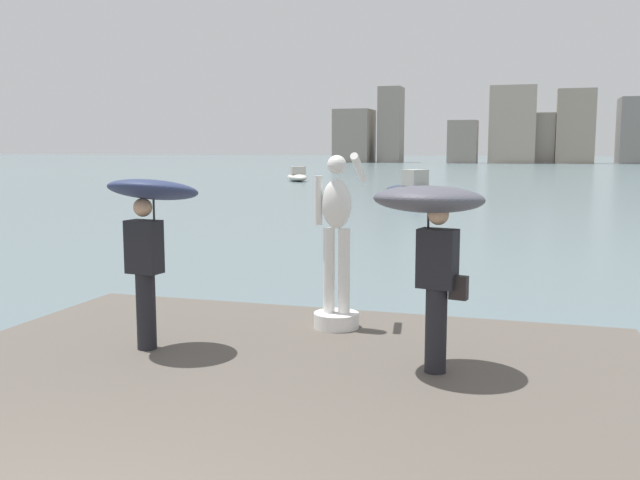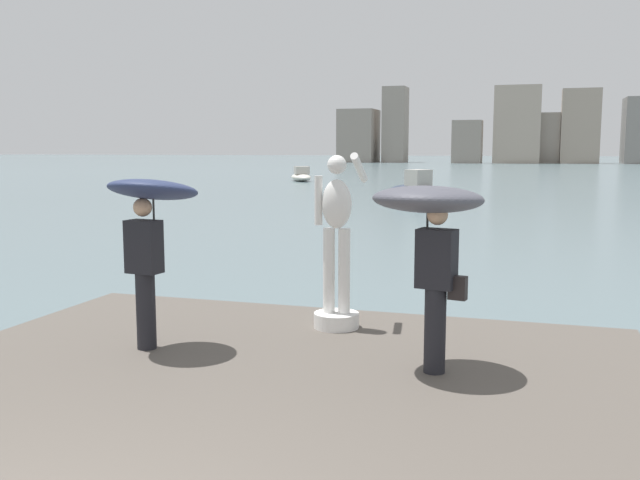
{
  "view_description": "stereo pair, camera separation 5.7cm",
  "coord_description": "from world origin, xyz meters",
  "px_view_note": "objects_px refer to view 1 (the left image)",
  "views": [
    {
      "loc": [
        2.5,
        -2.52,
        2.69
      ],
      "look_at": [
        0.0,
        5.76,
        1.55
      ],
      "focal_mm": 39.53,
      "sensor_mm": 36.0,
      "label": 1
    },
    {
      "loc": [
        2.56,
        -2.51,
        2.69
      ],
      "look_at": [
        0.0,
        5.76,
        1.55
      ],
      "focal_mm": 39.53,
      "sensor_mm": 36.0,
      "label": 2
    }
  ],
  "objects_px": {
    "boat_near": "(412,190)",
    "boat_mid": "(297,176)",
    "onlooker_left": "(150,217)",
    "onlooker_right": "(431,220)",
    "statue_white_figure": "(337,254)"
  },
  "relations": [
    {
      "from": "boat_near",
      "to": "boat_mid",
      "type": "height_order",
      "value": "boat_near"
    },
    {
      "from": "onlooker_left",
      "to": "onlooker_right",
      "type": "xyz_separation_m",
      "value": [
        3.11,
        0.14,
        0.05
      ]
    },
    {
      "from": "boat_near",
      "to": "onlooker_left",
      "type": "bearing_deg",
      "value": -86.21
    },
    {
      "from": "statue_white_figure",
      "to": "onlooker_right",
      "type": "bearing_deg",
      "value": -45.7
    },
    {
      "from": "boat_near",
      "to": "boat_mid",
      "type": "xyz_separation_m",
      "value": [
        -12.25,
        17.7,
        -0.11
      ]
    },
    {
      "from": "statue_white_figure",
      "to": "boat_mid",
      "type": "bearing_deg",
      "value": 109.26
    },
    {
      "from": "onlooker_left",
      "to": "boat_near",
      "type": "height_order",
      "value": "onlooker_left"
    },
    {
      "from": "statue_white_figure",
      "to": "boat_mid",
      "type": "relative_size",
      "value": 0.55
    },
    {
      "from": "boat_near",
      "to": "boat_mid",
      "type": "relative_size",
      "value": 0.93
    },
    {
      "from": "onlooker_right",
      "to": "boat_mid",
      "type": "bearing_deg",
      "value": 110.21
    },
    {
      "from": "onlooker_left",
      "to": "boat_near",
      "type": "xyz_separation_m",
      "value": [
        -1.95,
        29.45,
        -1.39
      ]
    },
    {
      "from": "boat_near",
      "to": "statue_white_figure",
      "type": "bearing_deg",
      "value": -82.48
    },
    {
      "from": "onlooker_left",
      "to": "boat_mid",
      "type": "bearing_deg",
      "value": 106.76
    },
    {
      "from": "boat_mid",
      "to": "boat_near",
      "type": "bearing_deg",
      "value": -55.32
    },
    {
      "from": "onlooker_left",
      "to": "boat_mid",
      "type": "relative_size",
      "value": 0.49
    }
  ]
}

